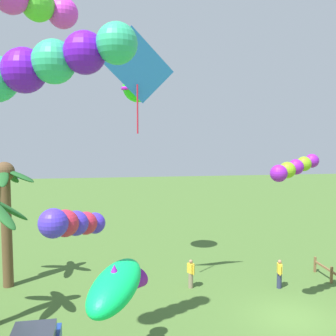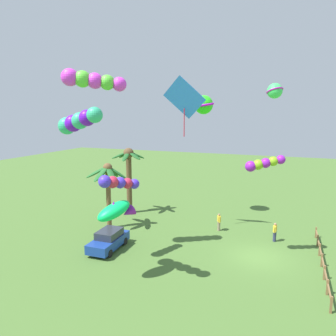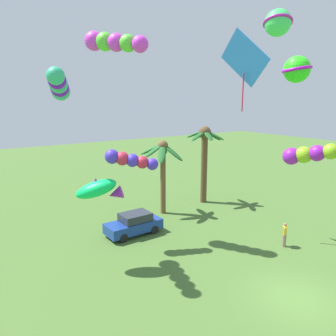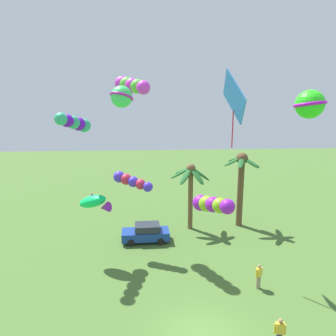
{
  "view_description": "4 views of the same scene",
  "coord_description": "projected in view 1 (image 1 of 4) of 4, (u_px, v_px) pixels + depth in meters",
  "views": [
    {
      "loc": [
        -16.59,
        8.27,
        8.5
      ],
      "look_at": [
        -1.12,
        5.92,
        7.12
      ],
      "focal_mm": 42.61,
      "sensor_mm": 36.0,
      "label": 1
    },
    {
      "loc": [
        -22.43,
        -1.63,
        10.34
      ],
      "look_at": [
        -0.9,
        6.75,
        6.38
      ],
      "focal_mm": 33.41,
      "sensor_mm": 36.0,
      "label": 2
    },
    {
      "loc": [
        -12.73,
        -7.91,
        9.23
      ],
      "look_at": [
        -2.47,
        7.18,
        5.36
      ],
      "focal_mm": 34.6,
      "sensor_mm": 36.0,
      "label": 3
    },
    {
      "loc": [
        -2.61,
        -13.09,
        11.48
      ],
      "look_at": [
        -1.26,
        6.13,
        7.3
      ],
      "focal_mm": 33.08,
      "sensor_mm": 36.0,
      "label": 4
    }
  ],
  "objects": [
    {
      "name": "kite_ball_2",
      "position": [
        138.0,
        87.0,
        24.12
      ],
      "size": [
        2.87,
        2.87,
        1.84
      ],
      "color": "#2DEF1E"
    },
    {
      "name": "kite_tube_3",
      "position": [
        294.0,
        168.0,
        17.98
      ],
      "size": [
        1.47,
        2.67,
        1.19
      ],
      "color": "purple"
    },
    {
      "name": "kite_tube_7",
      "position": [
        46.0,
        64.0,
        8.43
      ],
      "size": [
        1.91,
        3.56,
        1.58
      ],
      "color": "#31B781"
    },
    {
      "name": "ground_plane",
      "position": [
        291.0,
        318.0,
        18.32
      ],
      "size": [
        120.0,
        120.0,
        0.0
      ],
      "primitive_type": "plane",
      "color": "#476B2D"
    },
    {
      "name": "palm_tree_0",
      "position": [
        6.0,
        199.0,
        21.72
      ],
      "size": [
        3.45,
        3.44,
        6.95
      ],
      "color": "brown",
      "rests_on": "ground"
    },
    {
      "name": "kite_fish_1",
      "position": [
        117.0,
        286.0,
        10.45
      ],
      "size": [
        2.81,
        2.16,
        1.5
      ],
      "color": "#0DDC60"
    },
    {
      "name": "kite_diamond_4",
      "position": [
        137.0,
        67.0,
        19.24
      ],
      "size": [
        0.96,
        3.65,
        5.06
      ],
      "color": "blue"
    },
    {
      "name": "spectator_1",
      "position": [
        279.0,
        274.0,
        21.83
      ],
      "size": [
        0.54,
        0.31,
        1.59
      ],
      "color": "#2D3351",
      "rests_on": "ground"
    },
    {
      "name": "spectator_0",
      "position": [
        191.0,
        273.0,
        21.85
      ],
      "size": [
        0.49,
        0.39,
        1.59
      ],
      "color": "gray",
      "rests_on": "ground"
    },
    {
      "name": "kite_tube_0",
      "position": [
        73.0,
        223.0,
        12.7
      ],
      "size": [
        2.97,
        1.94,
        1.34
      ],
      "color": "#482EDA"
    }
  ]
}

